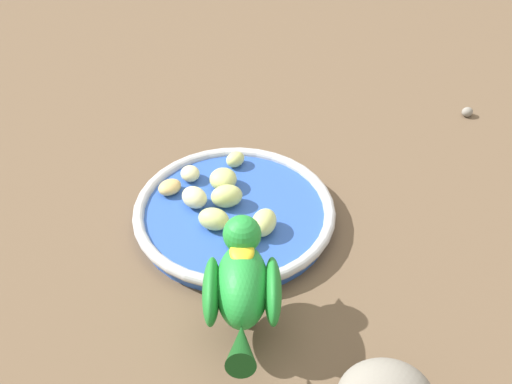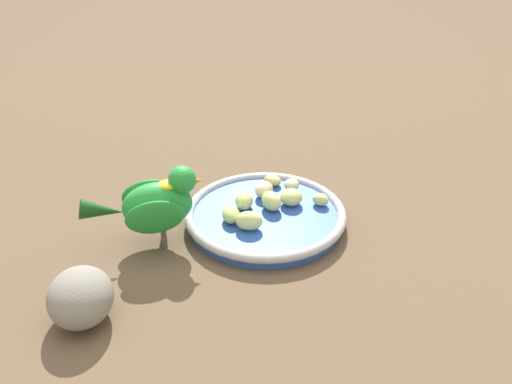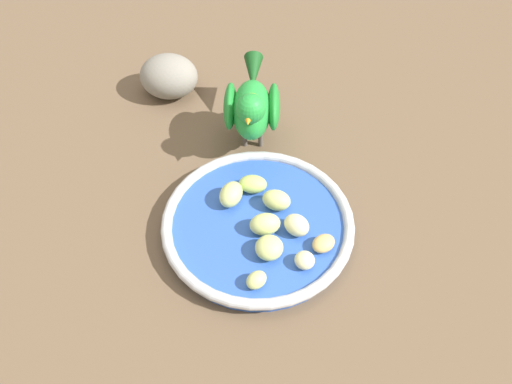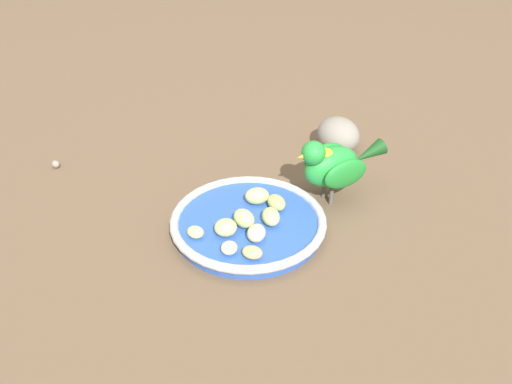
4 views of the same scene
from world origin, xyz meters
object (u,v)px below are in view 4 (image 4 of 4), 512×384
apple_piece_5 (252,252)px  parrot (333,164)px  feeding_bowl (249,223)px  apple_piece_8 (277,203)px  apple_piece_3 (226,228)px  rock_large (338,135)px  apple_piece_4 (256,233)px  apple_piece_2 (257,196)px  pebble_0 (56,164)px  apple_piece_6 (196,232)px  apple_piece_7 (229,248)px  apple_piece_0 (244,218)px  apple_piece_1 (271,217)px

apple_piece_5 → parrot: parrot is taller
apple_piece_5 → parrot: bearing=106.8°
feeding_bowl → apple_piece_8: size_ratio=6.59×
feeding_bowl → apple_piece_3: 0.05m
parrot → rock_large: bearing=-128.7°
apple_piece_4 → apple_piece_5: apple_piece_4 is taller
apple_piece_2 → pebble_0: 0.39m
apple_piece_3 → rock_large: (-0.11, 0.33, 0.00)m
apple_piece_6 → pebble_0: bearing=-165.8°
apple_piece_8 → apple_piece_7: bearing=-69.8°
apple_piece_6 → parrot: size_ratio=0.15×
apple_piece_3 → pebble_0: bearing=-160.8°
apple_piece_0 → apple_piece_1: bearing=62.2°
feeding_bowl → apple_piece_3: (0.01, -0.05, 0.02)m
apple_piece_3 → apple_piece_7: 0.04m
apple_piece_4 → parrot: bearing=100.9°
apple_piece_5 → rock_large: 0.37m
apple_piece_1 → apple_piece_4: (0.02, -0.04, -0.00)m
apple_piece_3 → parrot: 0.21m
apple_piece_2 → parrot: (0.04, 0.12, 0.04)m
feeding_bowl → parrot: parrot is taller
apple_piece_1 → apple_piece_8: (-0.02, 0.03, -0.00)m
apple_piece_0 → apple_piece_7: size_ratio=1.56×
apple_piece_2 → apple_piece_6: (0.02, -0.12, -0.00)m
pebble_0 → apple_piece_2: bearing=32.9°
feeding_bowl → parrot: size_ratio=1.42×
feeding_bowl → apple_piece_3: size_ratio=7.14×
apple_piece_4 → rock_large: (-0.15, 0.30, 0.00)m
apple_piece_8 → rock_large: 0.25m
apple_piece_1 → pebble_0: (-0.38, -0.20, -0.02)m
apple_piece_0 → apple_piece_2: bearing=125.5°
apple_piece_3 → rock_large: bearing=108.6°
apple_piece_4 → apple_piece_5: (0.03, -0.03, -0.00)m
feeding_bowl → apple_piece_6: 0.09m
apple_piece_1 → feeding_bowl: bearing=-137.5°
apple_piece_2 → rock_large: rock_large is taller
apple_piece_0 → apple_piece_8: size_ratio=1.03×
apple_piece_8 → parrot: parrot is taller
apple_piece_5 → apple_piece_6: size_ratio=1.16×
apple_piece_1 → apple_piece_6: 0.12m
apple_piece_5 → apple_piece_0: bearing=153.9°
apple_piece_0 → apple_piece_4: bearing=-7.3°
apple_piece_6 → pebble_0: apple_piece_6 is taller
apple_piece_3 → pebble_0: (-0.36, -0.13, -0.02)m
apple_piece_1 → apple_piece_3: (-0.02, -0.07, -0.00)m
apple_piece_4 → apple_piece_8: 0.08m
apple_piece_2 → apple_piece_1: bearing=-15.2°
apple_piece_5 → apple_piece_1: bearing=124.4°
apple_piece_2 → apple_piece_6: 0.13m
apple_piece_4 → apple_piece_5: size_ratio=1.12×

